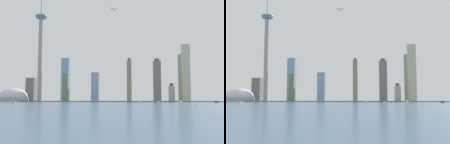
# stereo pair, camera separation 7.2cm
# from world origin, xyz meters

# --- Properties ---
(ground_plane) EXTENTS (6000.00, 6000.00, 0.00)m
(ground_plane) POSITION_xyz_m (0.00, 0.00, 0.00)
(ground_plane) COLOR #426383
(waterfront_pier) EXTENTS (710.20, 51.01, 2.08)m
(waterfront_pier) POSITION_xyz_m (0.00, 475.82, 1.04)
(waterfront_pier) COLOR #525B5D
(waterfront_pier) RESTS_ON ground
(observation_tower) EXTENTS (35.58, 35.58, 364.80)m
(observation_tower) POSITION_xyz_m (-212.66, 498.49, 179.73)
(observation_tower) COLOR #A09B98
(observation_tower) RESTS_ON ground
(stadium_dome) EXTENTS (85.88, 85.88, 55.13)m
(stadium_dome) POSITION_xyz_m (-283.46, 478.72, 11.19)
(stadium_dome) COLOR #BBAE9F
(stadium_dome) RESTS_ON ground
(skyscraper_0) EXTENTS (25.24, 17.63, 93.76)m
(skyscraper_0) POSITION_xyz_m (-57.68, 586.67, 46.88)
(skyscraper_0) COLOR #869CB9
(skyscraper_0) RESTS_ON ground
(skyscraper_1) EXTENTS (22.87, 12.23, 128.35)m
(skyscraper_1) POSITION_xyz_m (139.49, 531.16, 61.88)
(skyscraper_1) COLOR slate
(skyscraper_1) RESTS_ON ground
(skyscraper_2) EXTENTS (26.01, 23.87, 142.76)m
(skyscraper_2) POSITION_xyz_m (-158.33, 588.54, 71.38)
(skyscraper_2) COLOR #799DBB
(skyscraper_2) RESTS_ON ground
(skyscraper_3) EXTENTS (27.63, 22.59, 74.24)m
(skyscraper_3) POSITION_xyz_m (-258.25, 542.42, 37.12)
(skyscraper_3) COLOR slate
(skyscraper_3) RESTS_ON ground
(skyscraper_4) EXTENTS (22.76, 26.55, 143.83)m
(skyscraper_4) POSITION_xyz_m (218.35, 563.74, 71.92)
(skyscraper_4) COLOR gray
(skyscraper_4) RESTS_ON ground
(skyscraper_5) EXTENTS (13.13, 20.75, 125.20)m
(skyscraper_5) POSITION_xyz_m (58.46, 497.98, 60.57)
(skyscraper_5) COLOR gray
(skyscraper_5) RESTS_ON ground
(skyscraper_6) EXTENTS (15.97, 27.52, 53.83)m
(skyscraper_6) POSITION_xyz_m (182.03, 540.42, 24.42)
(skyscraper_6) COLOR #C5B0A0
(skyscraper_6) RESTS_ON ground
(skyscraper_7) EXTENTS (22.56, 17.59, 165.77)m
(skyscraper_7) POSITION_xyz_m (221.35, 516.11, 82.88)
(skyscraper_7) COLOR beige
(skyscraper_7) RESTS_ON ground
(skyscraper_8) EXTENTS (15.79, 21.61, 82.87)m
(skyscraper_8) POSITION_xyz_m (-131.59, 505.73, 41.44)
(skyscraper_8) COLOR slate
(skyscraper_8) RESTS_ON ground
(boat_0) EXTENTS (6.51, 10.49, 3.76)m
(boat_0) POSITION_xyz_m (-163.03, 393.48, 1.42)
(boat_0) COLOR #22528E
(boat_0) RESTS_ON ground
(boat_1) EXTENTS (12.77, 14.74, 10.96)m
(boat_1) POSITION_xyz_m (251.90, 320.34, 1.44)
(boat_1) COLOR red
(boat_1) RESTS_ON ground
(boat_2) EXTENTS (13.06, 7.18, 4.37)m
(boat_2) POSITION_xyz_m (91.37, 354.32, 1.56)
(boat_2) COLOR white
(boat_2) RESTS_ON ground
(boat_3) EXTENTS (9.74, 15.79, 7.43)m
(boat_3) POSITION_xyz_m (130.66, 313.59, 1.19)
(boat_3) COLOR white
(boat_3) RESTS_ON ground
(boat_4) EXTENTS (8.05, 15.93, 11.49)m
(boat_4) POSITION_xyz_m (185.87, 377.23, 1.86)
(boat_4) COLOR white
(boat_4) RESTS_ON ground
(boat_5) EXTENTS (7.55, 2.51, 4.10)m
(boat_5) POSITION_xyz_m (-116.90, 157.74, 1.53)
(boat_5) COLOR white
(boat_5) RESTS_ON ground
(channel_buoy_0) EXTENTS (1.78, 1.78, 2.35)m
(channel_buoy_0) POSITION_xyz_m (139.46, 249.33, 1.17)
(channel_buoy_0) COLOR green
(channel_buoy_0) RESTS_ON ground
(channel_buoy_1) EXTENTS (1.95, 1.95, 2.10)m
(channel_buoy_1) POSITION_xyz_m (168.61, 105.57, 1.05)
(channel_buoy_1) COLOR #E54C19
(channel_buoy_1) RESTS_ON ground
(channel_buoy_2) EXTENTS (1.72, 1.72, 2.38)m
(channel_buoy_2) POSITION_xyz_m (131.09, 363.94, 1.19)
(channel_buoy_2) COLOR #E54C19
(channel_buoy_2) RESTS_ON ground
(airplane) EXTENTS (23.87, 26.81, 7.88)m
(airplane) POSITION_xyz_m (22.09, 417.34, 247.03)
(airplane) COLOR silver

